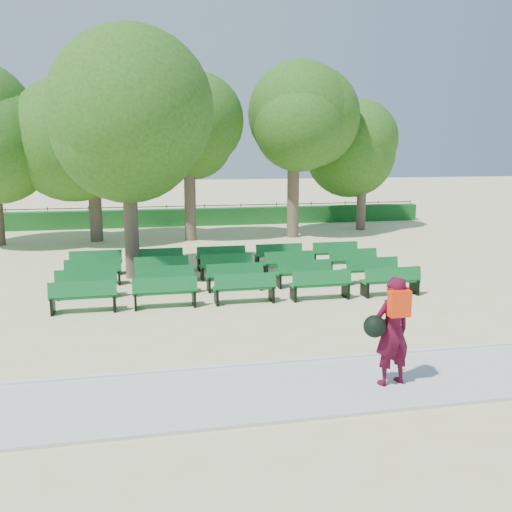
# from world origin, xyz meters

# --- Properties ---
(ground) EXTENTS (120.00, 120.00, 0.00)m
(ground) POSITION_xyz_m (0.00, 0.00, 0.00)
(ground) COLOR beige
(paving) EXTENTS (30.00, 2.20, 0.06)m
(paving) POSITION_xyz_m (0.00, -7.40, 0.03)
(paving) COLOR beige
(paving) RESTS_ON ground
(curb) EXTENTS (30.00, 0.12, 0.10)m
(curb) POSITION_xyz_m (0.00, -6.25, 0.05)
(curb) COLOR silver
(curb) RESTS_ON ground
(hedge) EXTENTS (26.00, 0.70, 0.90)m
(hedge) POSITION_xyz_m (0.00, 14.00, 0.45)
(hedge) COLOR #16561E
(hedge) RESTS_ON ground
(fence) EXTENTS (26.00, 0.10, 1.02)m
(fence) POSITION_xyz_m (0.00, 14.40, 0.00)
(fence) COLOR black
(fence) RESTS_ON ground
(tree_line) EXTENTS (21.80, 6.80, 7.04)m
(tree_line) POSITION_xyz_m (0.00, 10.00, 0.00)
(tree_line) COLOR #2C5C18
(tree_line) RESTS_ON ground
(bench_array) EXTENTS (1.63, 0.51, 1.03)m
(bench_array) POSITION_xyz_m (0.07, 0.43, 0.08)
(bench_array) COLOR #116328
(bench_array) RESTS_ON ground
(tree_among) EXTENTS (4.70, 4.70, 6.47)m
(tree_among) POSITION_xyz_m (-2.80, 1.95, 4.33)
(tree_among) COLOR brown
(tree_among) RESTS_ON ground
(person) EXTENTS (0.92, 0.59, 1.86)m
(person) POSITION_xyz_m (1.43, -7.59, 1.02)
(person) COLOR #44091D
(person) RESTS_ON ground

